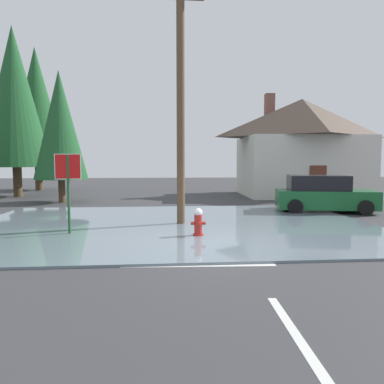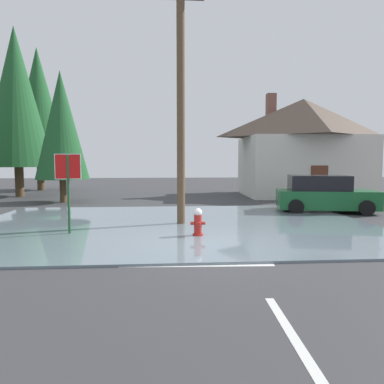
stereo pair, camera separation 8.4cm
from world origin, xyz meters
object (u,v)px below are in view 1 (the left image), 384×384
pine_tree_tall_left (14,97)px  pine_tree_short_left (60,125)px  fire_hydrant (198,223)px  utility_pole (181,100)px  pine_tree_mid_left (36,107)px  house (301,146)px  parked_car (323,195)px  stop_sign_near (68,177)px

pine_tree_tall_left → pine_tree_short_left: size_ratio=1.48×
fire_hydrant → pine_tree_tall_left: bearing=127.5°
utility_pole → pine_tree_mid_left: 19.24m
house → pine_tree_mid_left: 19.65m
utility_pole → fire_hydrant: bearing=-79.4°
parked_car → pine_tree_mid_left: (-16.57, 13.45, 5.58)m
fire_hydrant → pine_tree_mid_left: pine_tree_mid_left is taller
pine_tree_tall_left → utility_pole: bearing=-48.7°
stop_sign_near → parked_car: stop_sign_near is taller
stop_sign_near → house: (11.94, 12.13, 1.48)m
utility_pole → pine_tree_mid_left: bearing=121.9°
pine_tree_tall_left → pine_tree_mid_left: 5.21m
fire_hydrant → stop_sign_near: bearing=171.4°
stop_sign_near → fire_hydrant: (3.88, -0.59, -1.35)m
pine_tree_mid_left → house: bearing=-16.9°
stop_sign_near → pine_tree_tall_left: size_ratio=0.23×
pine_tree_mid_left → fire_hydrant: bearing=-60.2°
stop_sign_near → utility_pole: (3.48, 1.54, 2.58)m
house → pine_tree_mid_left: pine_tree_mid_left is taller
utility_pole → house: size_ratio=1.01×
utility_pole → pine_tree_short_left: size_ratio=1.18×
pine_tree_tall_left → pine_tree_mid_left: pine_tree_mid_left is taller
house → pine_tree_mid_left: bearing=163.1°
parked_car → pine_tree_mid_left: bearing=140.9°
fire_hydrant → pine_tree_short_left: (-6.51, 9.75, 3.75)m
stop_sign_near → fire_hydrant: size_ratio=2.85×
pine_tree_tall_left → pine_tree_mid_left: size_ratio=0.98×
fire_hydrant → house: house is taller
parked_car → utility_pole: bearing=-156.6°
fire_hydrant → pine_tree_short_left: size_ratio=0.12×
stop_sign_near → house: 17.09m
stop_sign_near → pine_tree_mid_left: pine_tree_mid_left is taller
stop_sign_near → pine_tree_tall_left: pine_tree_tall_left is taller
fire_hydrant → pine_tree_mid_left: (-10.50, 18.37, 5.93)m
fire_hydrant → pine_tree_short_left: bearing=123.7°
house → pine_tree_short_left: size_ratio=1.16×
pine_tree_mid_left → pine_tree_tall_left: bearing=-85.9°
parked_car → pine_tree_mid_left: pine_tree_mid_left is taller
pine_tree_mid_left → utility_pole: bearing=-58.1°
parked_car → pine_tree_mid_left: size_ratio=0.41×
pine_tree_tall_left → pine_tree_short_left: pine_tree_tall_left is taller
pine_tree_short_left → house: bearing=11.5°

